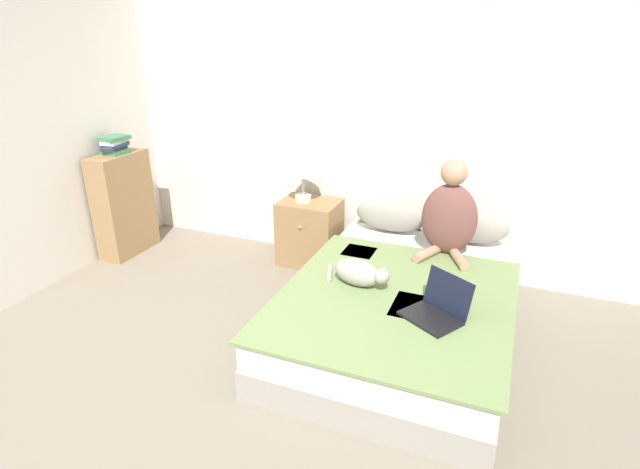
{
  "coord_description": "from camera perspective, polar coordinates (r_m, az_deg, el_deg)",
  "views": [
    {
      "loc": [
        1.26,
        -1.05,
        2.02
      ],
      "look_at": [
        0.12,
        1.76,
        0.75
      ],
      "focal_mm": 28.0,
      "sensor_mm": 36.0,
      "label": 1
    }
  ],
  "objects": [
    {
      "name": "laptop_open",
      "position": [
        3.1,
        13.18,
        -8.31
      ],
      "size": [
        0.43,
        0.42,
        0.25
      ],
      "rotation": [
        0.0,
        0.0,
        -0.55
      ],
      "color": "black",
      "rests_on": "bed"
    },
    {
      "name": "cat_tabby",
      "position": [
        3.36,
        4.49,
        -4.36
      ],
      "size": [
        0.5,
        0.26,
        0.18
      ],
      "rotation": [
        0.0,
        0.0,
        -0.21
      ],
      "color": "#A8A399",
      "rests_on": "bed"
    },
    {
      "name": "wall_back",
      "position": [
        4.35,
        5.04,
        12.81
      ],
      "size": [
        5.5,
        0.05,
        2.55
      ],
      "color": "silver",
      "rests_on": "ground_plane"
    },
    {
      "name": "pillow_far",
      "position": [
        4.17,
        16.7,
        1.01
      ],
      "size": [
        0.61,
        0.22,
        0.28
      ],
      "color": "gray",
      "rests_on": "bed"
    },
    {
      "name": "bed",
      "position": [
        3.55,
        9.19,
        -8.46
      ],
      "size": [
        1.47,
        2.08,
        0.4
      ],
      "color": "#9E998E",
      "rests_on": "ground_plane"
    },
    {
      "name": "wall_side",
      "position": [
        4.43,
        -31.99,
        9.68
      ],
      "size": [
        0.05,
        4.02,
        2.55
      ],
      "color": "silver",
      "rests_on": "ground_plane"
    },
    {
      "name": "pillow_near",
      "position": [
        4.27,
        8.16,
        2.25
      ],
      "size": [
        0.61,
        0.22,
        0.28
      ],
      "color": "gray",
      "rests_on": "bed"
    },
    {
      "name": "table_lamp",
      "position": [
        4.31,
        -1.99,
        8.15
      ],
      "size": [
        0.3,
        0.3,
        0.48
      ],
      "color": "beige",
      "rests_on": "nightstand"
    },
    {
      "name": "bookshelf",
      "position": [
        5.02,
        -21.51,
        3.24
      ],
      "size": [
        0.25,
        0.57,
        0.96
      ],
      "color": "#99754C",
      "rests_on": "ground_plane"
    },
    {
      "name": "nightstand",
      "position": [
        4.51,
        -1.18,
        0.24
      ],
      "size": [
        0.52,
        0.43,
        0.59
      ],
      "color": "#937047",
      "rests_on": "ground_plane"
    },
    {
      "name": "person_sitting",
      "position": [
        3.86,
        14.57,
        2.13
      ],
      "size": [
        0.42,
        0.41,
        0.73
      ],
      "color": "brown",
      "rests_on": "bed"
    },
    {
      "name": "book_stack_top",
      "position": [
        4.87,
        -22.45,
        9.48
      ],
      "size": [
        0.22,
        0.25,
        0.16
      ],
      "color": "#3D7A51",
      "rests_on": "bookshelf"
    }
  ]
}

